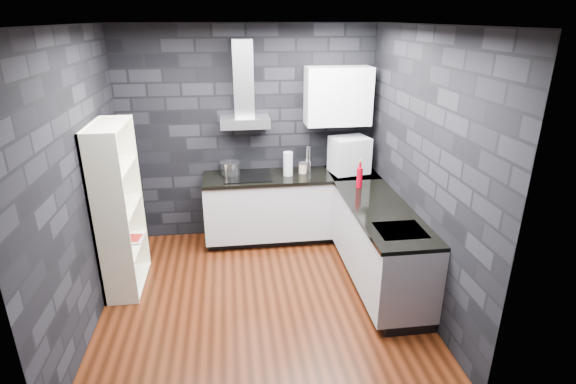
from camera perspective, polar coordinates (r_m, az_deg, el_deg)
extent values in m
plane|color=#441B0B|center=(4.87, -3.47, -13.18)|extent=(3.20, 3.20, 0.00)
plane|color=silver|center=(4.01, -4.38, 20.46)|extent=(3.20, 3.20, 0.00)
cube|color=black|center=(5.81, -5.00, 7.26)|extent=(3.20, 0.05, 2.70)
cube|color=black|center=(2.78, -1.52, -9.14)|extent=(3.20, 0.05, 2.70)
cube|color=black|center=(4.47, -25.15, 0.87)|extent=(0.05, 3.20, 2.70)
cube|color=black|center=(4.64, 16.59, 2.77)|extent=(0.05, 3.20, 2.70)
cube|color=black|center=(6.04, 0.30, -5.27)|extent=(2.18, 0.50, 0.10)
cube|color=black|center=(5.17, 11.67, -10.74)|extent=(0.50, 1.78, 0.10)
cube|color=#B4B4B9|center=(5.82, 0.36, -1.67)|extent=(2.20, 0.60, 0.76)
cube|color=#B4B4B9|center=(4.95, 11.60, -6.56)|extent=(0.60, 1.80, 0.76)
cube|color=black|center=(5.67, 0.38, 2.02)|extent=(2.20, 0.62, 0.04)
cube|color=black|center=(4.77, 11.84, -2.32)|extent=(0.62, 1.80, 0.04)
cube|color=black|center=(5.84, 8.17, 2.37)|extent=(0.62, 0.62, 0.04)
cube|color=silver|center=(5.57, -5.48, 8.84)|extent=(0.60, 0.34, 0.12)
cube|color=silver|center=(5.55, -5.70, 14.14)|extent=(0.24, 0.20, 0.90)
cube|color=white|center=(5.67, 6.36, 12.02)|extent=(0.80, 0.35, 0.70)
cube|color=black|center=(5.63, -5.19, 2.04)|extent=(0.58, 0.50, 0.01)
cube|color=silver|center=(4.35, 14.09, -4.76)|extent=(0.44, 0.40, 0.01)
cylinder|color=#BCBCC1|center=(5.69, -7.33, 2.99)|extent=(0.29, 0.29, 0.14)
cylinder|color=silver|center=(5.61, 0.01, 3.61)|extent=(0.15, 0.15, 0.30)
cylinder|color=tan|center=(5.71, 1.88, 3.03)|extent=(0.13, 0.13, 0.12)
cylinder|color=#BCBCC1|center=(5.83, 2.52, 3.38)|extent=(0.11, 0.11, 0.12)
cube|color=#BABCC3|center=(5.76, 7.80, 4.68)|extent=(0.52, 0.44, 0.45)
cylinder|color=#980010|center=(5.27, 9.06, 1.80)|extent=(0.09, 0.09, 0.24)
cube|color=white|center=(4.97, -20.68, -2.06)|extent=(0.53, 0.86, 1.80)
imported|color=silver|center=(4.83, -21.08, -2.33)|extent=(0.27, 0.27, 0.05)
imported|color=maroon|center=(5.24, -19.83, -4.70)|extent=(0.15, 0.04, 0.20)
imported|color=#B2B2B2|center=(5.22, -20.07, -4.56)|extent=(0.18, 0.02, 0.25)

